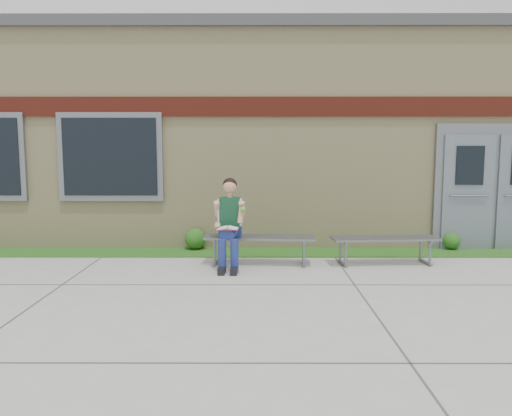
{
  "coord_description": "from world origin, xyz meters",
  "views": [
    {
      "loc": [
        -0.33,
        -6.13,
        1.86
      ],
      "look_at": [
        -0.35,
        1.7,
        0.92
      ],
      "focal_mm": 35.0,
      "sensor_mm": 36.0,
      "label": 1
    }
  ],
  "objects": [
    {
      "name": "bench_right",
      "position": [
        1.71,
        1.74,
        0.34
      ],
      "size": [
        1.72,
        0.59,
        0.44
      ],
      "rotation": [
        0.0,
        0.0,
        0.07
      ],
      "color": "slate",
      "rests_on": "ground"
    },
    {
      "name": "bench_left",
      "position": [
        -0.29,
        1.74,
        0.35
      ],
      "size": [
        1.79,
        0.62,
        0.46
      ],
      "rotation": [
        0.0,
        0.0,
        -0.07
      ],
      "color": "slate",
      "rests_on": "ground"
    },
    {
      "name": "ground",
      "position": [
        0.0,
        0.0,
        0.0
      ],
      "size": [
        80.0,
        80.0,
        0.0
      ],
      "primitive_type": "plane",
      "color": "#9E9E99",
      "rests_on": "ground"
    },
    {
      "name": "grass_strip",
      "position": [
        0.0,
        2.6,
        0.01
      ],
      "size": [
        16.0,
        0.8,
        0.02
      ],
      "primitive_type": "cube",
      "color": "#184C14",
      "rests_on": "ground"
    },
    {
      "name": "shrub_east",
      "position": [
        3.22,
        2.85,
        0.17
      ],
      "size": [
        0.31,
        0.31,
        0.31
      ],
      "primitive_type": "sphere",
      "color": "#184C14",
      "rests_on": "grass_strip"
    },
    {
      "name": "girl",
      "position": [
        -0.76,
        1.53,
        0.72
      ],
      "size": [
        0.51,
        0.85,
        1.4
      ],
      "rotation": [
        0.0,
        0.0,
        -0.04
      ],
      "color": "navy",
      "rests_on": "ground"
    },
    {
      "name": "school_building",
      "position": [
        -0.0,
        5.99,
        2.1
      ],
      "size": [
        16.2,
        6.22,
        4.2
      ],
      "color": "beige",
      "rests_on": "ground"
    },
    {
      "name": "shrub_mid",
      "position": [
        -1.47,
        2.85,
        0.21
      ],
      "size": [
        0.39,
        0.39,
        0.39
      ],
      "primitive_type": "sphere",
      "color": "#184C14",
      "rests_on": "grass_strip"
    }
  ]
}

